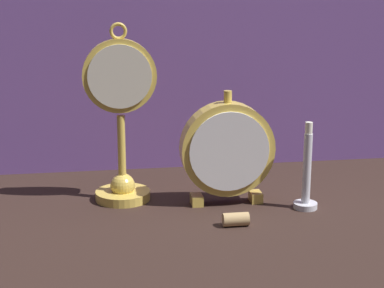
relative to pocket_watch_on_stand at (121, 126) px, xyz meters
name	(u,v)px	position (x,y,z in m)	size (l,w,h in m)	color
ground_plane	(199,222)	(0.12, -0.13, -0.14)	(4.00, 4.00, 0.00)	black
fabric_backdrop_drape	(173,10)	(0.12, 0.19, 0.19)	(1.80, 0.01, 0.65)	#6B478E
pocket_watch_on_stand	(121,126)	(0.00, 0.00, 0.00)	(0.13, 0.10, 0.32)	gold
mantel_clock_silver	(227,150)	(0.18, -0.05, -0.04)	(0.16, 0.04, 0.20)	gold
brass_candlestick	(306,180)	(0.31, -0.09, -0.08)	(0.04, 0.04, 0.15)	silver
wine_cork	(236,219)	(0.17, -0.16, -0.13)	(0.02, 0.02, 0.04)	tan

